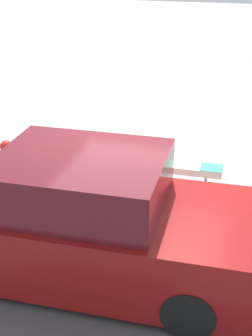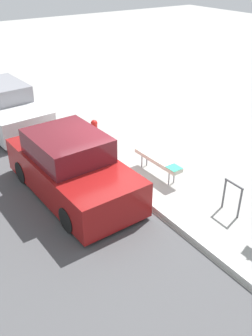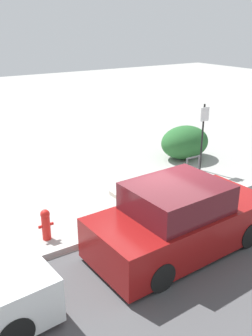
% 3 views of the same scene
% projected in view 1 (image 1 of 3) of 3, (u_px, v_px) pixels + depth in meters
% --- Properties ---
extents(ground_plane, '(60.00, 60.00, 0.00)m').
position_uv_depth(ground_plane, '(142.00, 221.00, 7.21)').
color(ground_plane, '#9E9E99').
extents(curb, '(60.00, 0.20, 0.13)m').
position_uv_depth(curb, '(142.00, 217.00, 7.18)').
color(curb, '#B7B7B2').
rests_on(curb, ground_plane).
extents(bench, '(1.70, 0.38, 0.54)m').
position_uv_depth(bench, '(172.00, 167.00, 7.86)').
color(bench, gray).
rests_on(bench, ground_plane).
extents(fire_hydrant, '(0.36, 0.22, 0.77)m').
position_uv_depth(fire_hydrant, '(8.00, 159.00, 8.28)').
color(fire_hydrant, red).
rests_on(fire_hydrant, ground_plane).
extents(parked_car_near, '(4.22, 1.98, 1.61)m').
position_uv_depth(parked_car_near, '(93.00, 223.00, 5.84)').
color(parked_car_near, black).
rests_on(parked_car_near, ground_plane).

